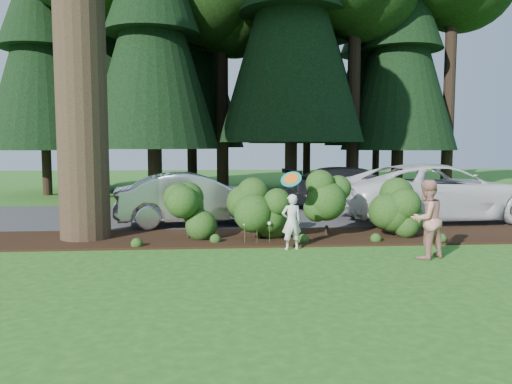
{
  "coord_description": "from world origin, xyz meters",
  "views": [
    {
      "loc": [
        -1.23,
        -9.44,
        2.39
      ],
      "look_at": [
        -0.34,
        2.22,
        1.3
      ],
      "focal_mm": 35.0,
      "sensor_mm": 36.0,
      "label": 1
    }
  ],
  "objects_px": {
    "adult": "(426,219)",
    "car_white_suv": "(438,192)",
    "child": "(292,222)",
    "car_silver_wagon": "(195,199)",
    "frisbee": "(291,179)",
    "car_dark_suv": "(355,187)"
  },
  "relations": [
    {
      "from": "car_dark_suv",
      "to": "child",
      "type": "height_order",
      "value": "car_dark_suv"
    },
    {
      "from": "car_silver_wagon",
      "to": "frisbee",
      "type": "bearing_deg",
      "value": -153.67
    },
    {
      "from": "child",
      "to": "adult",
      "type": "xyz_separation_m",
      "value": [
        2.71,
        -1.11,
        0.2
      ]
    },
    {
      "from": "car_white_suv",
      "to": "adult",
      "type": "bearing_deg",
      "value": 148.57
    },
    {
      "from": "adult",
      "to": "car_white_suv",
      "type": "bearing_deg",
      "value": -142.22
    },
    {
      "from": "child",
      "to": "adult",
      "type": "height_order",
      "value": "adult"
    },
    {
      "from": "car_silver_wagon",
      "to": "adult",
      "type": "height_order",
      "value": "adult"
    },
    {
      "from": "adult",
      "to": "frisbee",
      "type": "distance_m",
      "value": 3.14
    },
    {
      "from": "car_white_suv",
      "to": "car_dark_suv",
      "type": "distance_m",
      "value": 3.88
    },
    {
      "from": "car_silver_wagon",
      "to": "child",
      "type": "distance_m",
      "value": 4.36
    },
    {
      "from": "car_silver_wagon",
      "to": "child",
      "type": "xyz_separation_m",
      "value": [
        2.37,
        -3.66,
        -0.16
      ]
    },
    {
      "from": "car_dark_suv",
      "to": "frisbee",
      "type": "height_order",
      "value": "frisbee"
    },
    {
      "from": "car_dark_suv",
      "to": "child",
      "type": "relative_size",
      "value": 4.16
    },
    {
      "from": "child",
      "to": "adult",
      "type": "bearing_deg",
      "value": 148.36
    },
    {
      "from": "child",
      "to": "frisbee",
      "type": "bearing_deg",
      "value": -105.45
    },
    {
      "from": "child",
      "to": "adult",
      "type": "relative_size",
      "value": 0.76
    },
    {
      "from": "car_white_suv",
      "to": "child",
      "type": "distance_m",
      "value": 6.49
    },
    {
      "from": "car_dark_suv",
      "to": "child",
      "type": "xyz_separation_m",
      "value": [
        -3.52,
        -7.34,
        -0.16
      ]
    },
    {
      "from": "child",
      "to": "car_dark_suv",
      "type": "bearing_deg",
      "value": -124.94
    },
    {
      "from": "child",
      "to": "car_white_suv",
      "type": "bearing_deg",
      "value": -152.89
    },
    {
      "from": "car_white_suv",
      "to": "car_dark_suv",
      "type": "bearing_deg",
      "value": 21.25
    },
    {
      "from": "car_silver_wagon",
      "to": "car_dark_suv",
      "type": "bearing_deg",
      "value": -67.68
    }
  ]
}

